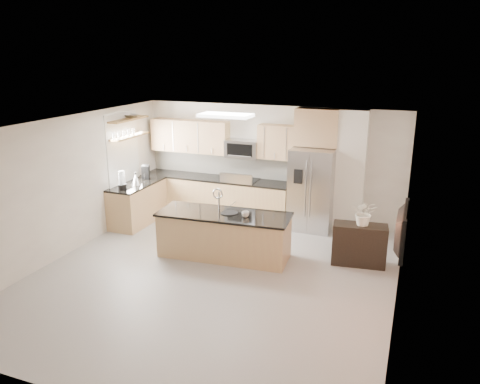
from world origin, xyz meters
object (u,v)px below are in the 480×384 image
at_px(blender, 122,182).
at_px(kettle, 136,179).
at_px(cup, 245,214).
at_px(flower_vase, 365,207).
at_px(island, 224,235).
at_px(credenza, 359,245).
at_px(refrigerator, 312,189).
at_px(microwave, 243,149).
at_px(coffee_maker, 146,172).
at_px(television, 396,229).
at_px(platter, 229,213).
at_px(bowl, 131,115).
at_px(range, 241,199).

distance_m(blender, kettle, 0.45).
relative_size(cup, flower_vase, 0.20).
bearing_deg(kettle, flower_vase, -4.32).
xyz_separation_m(cup, kettle, (-2.92, 0.96, 0.13)).
relative_size(island, credenza, 2.65).
relative_size(refrigerator, credenza, 1.87).
height_order(microwave, coffee_maker, microwave).
distance_m(island, television, 3.36).
distance_m(kettle, television, 5.88).
bearing_deg(platter, bowl, 156.88).
distance_m(range, coffee_maker, 2.27).
distance_m(microwave, television, 4.79).
relative_size(kettle, bowl, 0.71).
bearing_deg(flower_vase, island, -167.55).
bearing_deg(bowl, island, -24.62).
xyz_separation_m(kettle, flower_vase, (4.95, -0.37, 0.07)).
height_order(range, television, television).
bearing_deg(coffee_maker, kettle, -82.15).
xyz_separation_m(refrigerator, flower_vase, (1.27, -1.48, 0.22)).
xyz_separation_m(range, platter, (0.55, -2.02, 0.39)).
bearing_deg(refrigerator, platter, -119.33).
relative_size(platter, bowl, 0.83).
relative_size(microwave, cup, 5.55).
bearing_deg(credenza, refrigerator, 122.79).
bearing_deg(bowl, range, 20.20).
height_order(coffee_maker, flower_vase, flower_vase).
relative_size(cup, television, 0.13).
bearing_deg(credenza, coffee_maker, 163.23).
bearing_deg(television, platter, 69.66).
xyz_separation_m(refrigerator, cup, (-0.76, -2.07, 0.02)).
height_order(platter, bowl, bowl).
xyz_separation_m(range, blender, (-2.07, -1.60, 0.62)).
height_order(blender, flower_vase, flower_vase).
distance_m(platter, coffee_maker, 2.99).
bearing_deg(kettle, microwave, 32.18).
height_order(blender, kettle, blender).
bearing_deg(flower_vase, bowl, 172.34).
height_order(range, blender, blender).
height_order(island, blender, blender).
distance_m(island, flower_vase, 2.62).
bearing_deg(television, bowl, 68.29).
height_order(credenza, television, television).
bearing_deg(microwave, island, -78.20).
bearing_deg(platter, credenza, 12.15).
distance_m(island, bowl, 3.56).
height_order(range, coffee_maker, coffee_maker).
xyz_separation_m(platter, flower_vase, (2.38, 0.50, 0.25)).
xyz_separation_m(refrigerator, blender, (-3.73, -1.55, 0.21)).
relative_size(island, television, 2.34).
bearing_deg(bowl, microwave, 22.93).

